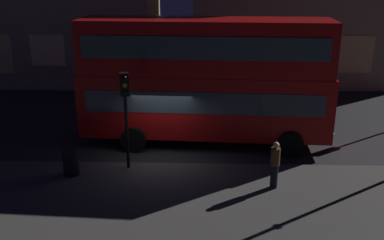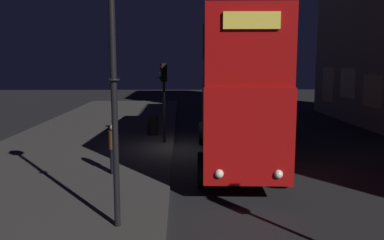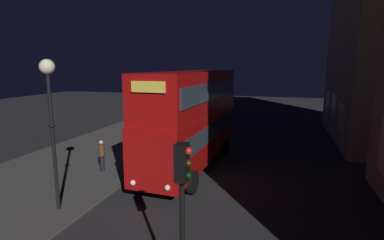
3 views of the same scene
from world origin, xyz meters
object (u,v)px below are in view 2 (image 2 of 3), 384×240
Objects in this scene: traffic_light_near_kerb at (163,86)px; street_lamp at (112,28)px; litter_bin at (153,126)px; double_decker_bus at (234,84)px; pedestrian at (114,148)px.

traffic_light_near_kerb is 0.63× the size of street_lamp.
litter_bin is at bearing -175.04° from traffic_light_near_kerb.
double_decker_bus is 7.85m from street_lamp.
pedestrian is at bearing -6.25° from litter_bin.
street_lamp reaches higher than traffic_light_near_kerb.
street_lamp is 3.45× the size of pedestrian.
double_decker_bus is 1.84× the size of street_lamp.
street_lamp is at bearing -0.03° from litter_bin.
street_lamp is at bearing -42.22° from pedestrian.
litter_bin is (-4.91, -3.57, -2.44)m from double_decker_bus.
traffic_light_near_kerb is 3.05m from litter_bin.
traffic_light_near_kerb is at bearing -131.91° from double_decker_bus.
double_decker_bus is at bearing 36.01° from litter_bin.
traffic_light_near_kerb is 3.80× the size of litter_bin.
litter_bin is (-7.35, 0.80, -0.40)m from pedestrian.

